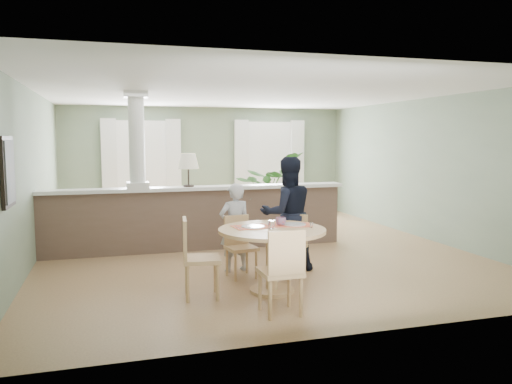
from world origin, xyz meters
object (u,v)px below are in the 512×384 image
object	(u,v)px
sofa	(213,214)
houseplant	(269,190)
dining_table	(272,241)
man_person	(287,214)
chair_near	(283,268)
chair_far_man	(292,242)
chair_side	(195,254)
child_person	(235,227)
chair_far_boy	(239,243)

from	to	relation	value
sofa	houseplant	xyz separation A→B (m)	(1.32, 0.45, 0.40)
dining_table	man_person	xyz separation A→B (m)	(0.55, 0.96, 0.19)
sofa	dining_table	bearing A→B (deg)	-84.73
houseplant	man_person	xyz separation A→B (m)	(-0.79, -3.35, 0.01)
chair_near	man_person	xyz separation A→B (m)	(0.71, 1.82, 0.30)
chair_far_man	chair_side	bearing A→B (deg)	-112.34
sofa	chair_side	world-z (taller)	chair_side
chair_side	man_person	world-z (taller)	man_person
houseplant	dining_table	size ratio (longest dim) A/B	1.22
chair_far_man	child_person	distance (m)	0.86
dining_table	chair_near	size ratio (longest dim) A/B	1.39
man_person	child_person	bearing A→B (deg)	-8.93
chair_far_man	houseplant	bearing A→B (deg)	121.29
dining_table	man_person	distance (m)	1.12
chair_far_man	chair_near	size ratio (longest dim) A/B	0.89
houseplant	chair_far_boy	xyz separation A→B (m)	(-1.56, -3.50, -0.35)
sofa	chair_side	xyz separation A→B (m)	(-0.99, -3.83, 0.11)
sofa	chair_far_man	xyz separation A→B (m)	(0.51, -3.17, 0.05)
houseplant	chair_far_man	distance (m)	3.72
chair_far_boy	dining_table	bearing A→B (deg)	-84.04
child_person	chair_near	bearing A→B (deg)	83.71
dining_table	chair_far_boy	world-z (taller)	dining_table
houseplant	dining_table	world-z (taller)	houseplant
chair_far_boy	man_person	world-z (taller)	man_person
houseplant	chair_side	distance (m)	4.87
chair_far_man	man_person	bearing A→B (deg)	130.33
dining_table	chair_near	xyz separation A→B (m)	(-0.16, -0.85, -0.11)
chair_near	chair_side	size ratio (longest dim) A/B	0.99
houseplant	chair_far_man	size ratio (longest dim) A/B	1.92
sofa	child_person	distance (m)	2.79
sofa	child_person	size ratio (longest dim) A/B	2.25
dining_table	chair_far_man	world-z (taller)	dining_table
chair_far_boy	child_person	xyz separation A→B (m)	(0.00, 0.28, 0.18)
houseplant	chair_side	world-z (taller)	houseplant
chair_near	man_person	distance (m)	1.97
houseplant	chair_far_boy	world-z (taller)	houseplant
child_person	man_person	xyz separation A→B (m)	(0.76, -0.13, 0.19)
man_person	chair_far_man	bearing A→B (deg)	87.34
sofa	chair_near	bearing A→B (deg)	-86.62
dining_table	chair_side	world-z (taller)	chair_side
dining_table	chair_far_boy	xyz separation A→B (m)	(-0.22, 0.82, -0.18)
child_person	sofa	bearing A→B (deg)	-102.64
chair_far_boy	chair_side	world-z (taller)	chair_side
child_person	man_person	bearing A→B (deg)	162.33
chair_near	chair_side	distance (m)	1.20
chair_near	dining_table	bearing A→B (deg)	-101.83
sofa	houseplant	size ratio (longest dim) A/B	1.77
sofa	child_person	bearing A→B (deg)	-89.24
houseplant	chair_near	world-z (taller)	houseplant
man_person	sofa	bearing A→B (deg)	-78.78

